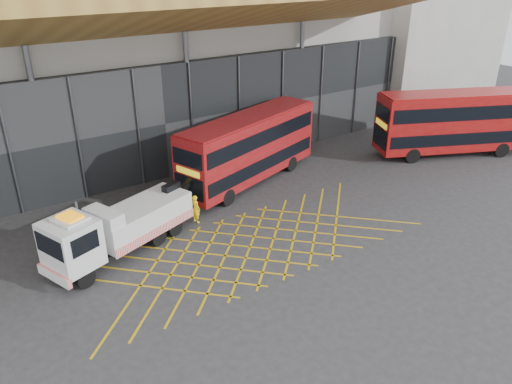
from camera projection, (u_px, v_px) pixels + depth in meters
ground_plane at (225, 256)px, 26.73m from camera, size 120.00×120.00×0.00m
road_markings at (250, 247)px, 27.53m from camera, size 19.96×7.16×0.01m
construction_building at (120, 37)px, 37.62m from camera, size 55.00×23.97×18.00m
east_building at (414, 5)px, 50.49m from camera, size 15.00×12.00×20.00m
recovery_truck at (117, 228)px, 26.21m from camera, size 9.90×5.21×3.52m
bus_towed at (249, 146)px, 34.33m from camera, size 12.05×6.29×4.81m
bus_second at (456, 120)px, 39.20m from camera, size 12.43×7.67×5.04m
worker at (196, 209)px, 29.74m from camera, size 0.58×0.73×1.76m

